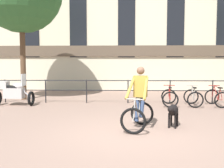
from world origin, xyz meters
The scene contains 9 objects.
ground_plane centered at (0.00, 0.00, 0.00)m, with size 60.00×60.00×0.00m, color #8E7060.
canal_railing centered at (0.00, 5.20, 0.71)m, with size 15.05×0.05×1.05m.
building_facade centered at (0.00, 10.99, 4.04)m, with size 18.00×0.72×8.11m.
cyclist_with_bike centered at (0.21, 0.65, 0.76)m, with size 0.98×1.31×1.70m.
dog centered at (1.16, 0.75, 0.47)m, with size 0.44×0.86×0.66m.
parked_motorcycle centered at (-4.88, 4.38, 0.56)m, with size 1.62×0.69×1.35m.
parked_bicycle_near_lamp centered at (1.74, 4.54, 0.36)m, with size 0.78×1.18×0.86m.
parked_bicycle_mid_left centered at (2.73, 4.54, 0.36)m, with size 0.76×1.17×0.86m.
parked_bicycle_mid_right centered at (3.72, 4.54, 0.36)m, with size 0.71×1.14×0.86m.
Camera 1 is at (-0.26, -6.52, 1.79)m, focal length 42.00 mm.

